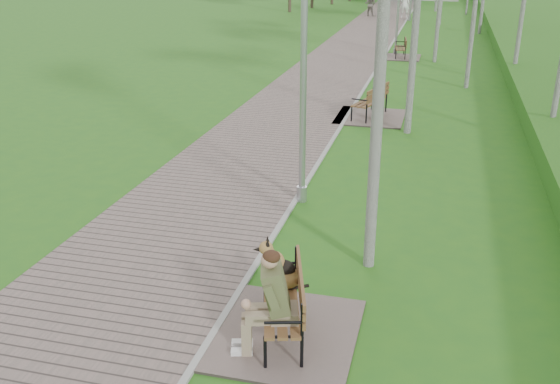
% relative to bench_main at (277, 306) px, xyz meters
% --- Properties ---
extents(ground, '(120.00, 120.00, 0.00)m').
position_rel_bench_main_xyz_m(ground, '(-0.83, 4.87, -0.47)').
color(ground, '#29651D').
rests_on(ground, ground).
extents(walkway, '(3.50, 67.00, 0.04)m').
position_rel_bench_main_xyz_m(walkway, '(-2.58, 26.37, -0.45)').
color(walkway, '#6C5E57').
rests_on(walkway, ground).
extents(kerb, '(0.10, 67.00, 0.05)m').
position_rel_bench_main_xyz_m(kerb, '(-0.83, 26.37, -0.45)').
color(kerb, '#999993').
rests_on(kerb, ground).
extents(bench_main, '(1.93, 2.14, 1.68)m').
position_rel_bench_main_xyz_m(bench_main, '(0.00, 0.00, 0.00)').
color(bench_main, '#6C5E57').
rests_on(bench_main, ground).
extents(bench_second, '(2.00, 2.22, 1.23)m').
position_rel_bench_main_xyz_m(bench_second, '(-0.19, 11.62, -0.24)').
color(bench_second, '#6C5E57').
rests_on(bench_second, ground).
extents(bench_third, '(1.76, 1.95, 1.08)m').
position_rel_bench_main_xyz_m(bench_third, '(-0.12, 22.53, -0.28)').
color(bench_third, '#6C5E57').
rests_on(bench_third, ground).
extents(lamp_post_near, '(0.21, 0.21, 5.52)m').
position_rel_bench_main_xyz_m(lamp_post_near, '(-0.72, 4.70, 2.11)').
color(lamp_post_near, '#9EA1A6').
rests_on(lamp_post_near, ground).
extents(lamp_post_second, '(0.18, 0.18, 4.64)m').
position_rel_bench_main_xyz_m(lamp_post_second, '(-0.41, 23.45, 1.69)').
color(lamp_post_second, '#9EA1A6').
rests_on(lamp_post_second, ground).
extents(pedestrian_near, '(0.77, 0.58, 1.92)m').
position_rel_bench_main_xyz_m(pedestrian_near, '(-1.13, 39.01, 0.49)').
color(pedestrian_near, white).
rests_on(pedestrian_near, ground).
extents(pedestrian_far, '(0.96, 0.83, 1.69)m').
position_rel_bench_main_xyz_m(pedestrian_far, '(-3.55, 39.35, 0.37)').
color(pedestrian_far, gray).
rests_on(pedestrian_far, ground).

